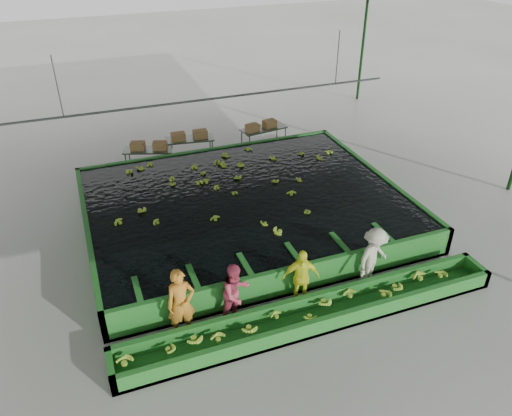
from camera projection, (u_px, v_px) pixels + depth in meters
name	position (u px, v px, depth m)	size (l,w,h in m)	color
ground	(262.00, 244.00, 15.32)	(80.00, 80.00, 0.00)	gray
shed_roof	(263.00, 84.00, 12.73)	(20.00, 22.00, 0.04)	#8E949D
shed_posts	(262.00, 171.00, 14.02)	(20.00, 22.00, 5.00)	black
flotation_tank	(245.00, 208.00, 16.29)	(10.00, 8.00, 0.90)	#216B22
tank_water	(245.00, 197.00, 16.08)	(9.70, 7.70, 0.00)	black
sorting_trough	(315.00, 314.00, 12.31)	(10.00, 1.00, 0.50)	#216B22
cableway_rail	(211.00, 99.00, 17.76)	(0.08, 0.08, 14.00)	#59605B
rail_hanger_left	(57.00, 87.00, 15.72)	(0.04, 0.04, 2.00)	#59605B
rail_hanger_right	(338.00, 58.00, 18.76)	(0.04, 0.04, 2.00)	#59605B
worker_a	(181.00, 304.00, 11.65)	(0.68, 0.45, 1.86)	orange
worker_b	(236.00, 293.00, 12.11)	(0.81, 0.63, 1.67)	#B83A54
worker_c	(301.00, 277.00, 12.65)	(0.96, 0.40, 1.64)	#EEF828
worker_d	(374.00, 257.00, 13.26)	(1.14, 0.66, 1.76)	beige
packing_table_left	(149.00, 159.00, 19.47)	(1.84, 0.74, 0.84)	#59605B
packing_table_mid	(190.00, 148.00, 20.29)	(1.92, 0.77, 0.87)	#59605B
packing_table_right	(264.00, 138.00, 21.21)	(1.95, 0.78, 0.89)	#59605B
box_stack_left	(149.00, 149.00, 19.26)	(1.39, 0.38, 0.30)	olive
box_stack_mid	(190.00, 139.00, 20.02)	(1.45, 0.40, 0.31)	olive
box_stack_right	(261.00, 129.00, 20.88)	(1.39, 0.39, 0.30)	olive
floating_bananas	(237.00, 186.00, 16.72)	(8.41, 5.73, 0.11)	#8FC02D
trough_bananas	(315.00, 310.00, 12.24)	(8.75, 0.58, 0.12)	#8FC02D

